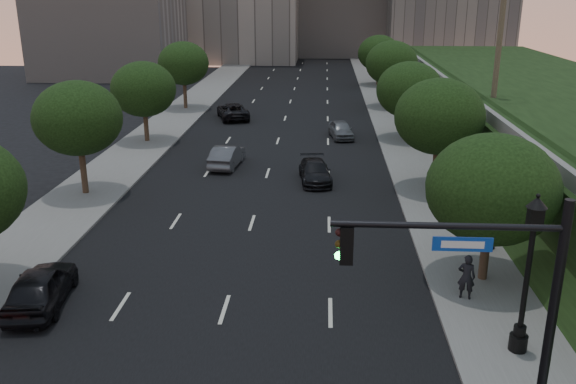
# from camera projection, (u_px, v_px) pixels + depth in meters

# --- Properties ---
(road_surface) EXTENTS (16.00, 140.00, 0.02)m
(road_surface) POSITION_uv_depth(u_px,v_px,m) (276.00, 147.00, 46.69)
(road_surface) COLOR black
(road_surface) RESTS_ON ground
(sidewalk_right) EXTENTS (4.50, 140.00, 0.15)m
(sidewalk_right) POSITION_uv_depth(u_px,v_px,m) (411.00, 148.00, 46.09)
(sidewalk_right) COLOR slate
(sidewalk_right) RESTS_ON ground
(sidewalk_left) EXTENTS (4.50, 140.00, 0.15)m
(sidewalk_left) POSITION_uv_depth(u_px,v_px,m) (144.00, 144.00, 47.24)
(sidewalk_left) COLOR slate
(sidewalk_left) RESTS_ON ground
(parapet_wall) EXTENTS (0.35, 90.00, 0.70)m
(parapet_wall) POSITION_uv_depth(u_px,v_px,m) (465.00, 97.00, 42.67)
(parapet_wall) COLOR slate
(parapet_wall) RESTS_ON embankment
(office_block_filler) EXTENTS (18.00, 16.00, 14.00)m
(office_block_filler) POSITION_uv_depth(u_px,v_px,m) (110.00, 24.00, 83.82)
(office_block_filler) COLOR #A8A19A
(office_block_filler) RESTS_ON ground
(tree_right_a) EXTENTS (5.20, 5.20, 6.24)m
(tree_right_a) POSITION_uv_depth(u_px,v_px,m) (492.00, 189.00, 24.01)
(tree_right_a) COLOR #38281C
(tree_right_a) RESTS_ON ground
(tree_right_b) EXTENTS (5.20, 5.20, 6.74)m
(tree_right_b) POSITION_uv_depth(u_px,v_px,m) (439.00, 117.00, 35.22)
(tree_right_b) COLOR #38281C
(tree_right_b) RESTS_ON ground
(tree_right_c) EXTENTS (5.20, 5.20, 6.24)m
(tree_right_c) POSITION_uv_depth(u_px,v_px,m) (410.00, 90.00, 47.68)
(tree_right_c) COLOR #38281C
(tree_right_c) RESTS_ON ground
(tree_right_d) EXTENTS (5.20, 5.20, 6.74)m
(tree_right_d) POSITION_uv_depth(u_px,v_px,m) (392.00, 63.00, 60.79)
(tree_right_d) COLOR #38281C
(tree_right_d) RESTS_ON ground
(tree_right_e) EXTENTS (5.20, 5.20, 6.24)m
(tree_right_e) POSITION_uv_depth(u_px,v_px,m) (379.00, 53.00, 75.15)
(tree_right_e) COLOR #38281C
(tree_right_e) RESTS_ON ground
(tree_left_b) EXTENTS (5.00, 5.00, 6.71)m
(tree_left_b) POSITION_uv_depth(u_px,v_px,m) (78.00, 118.00, 34.46)
(tree_left_b) COLOR #38281C
(tree_left_b) RESTS_ON ground
(tree_left_c) EXTENTS (5.00, 5.00, 6.34)m
(tree_left_c) POSITION_uv_depth(u_px,v_px,m) (143.00, 89.00, 46.89)
(tree_left_c) COLOR #38281C
(tree_left_c) RESTS_ON ground
(tree_left_d) EXTENTS (5.00, 5.00, 6.71)m
(tree_left_d) POSITION_uv_depth(u_px,v_px,m) (183.00, 63.00, 60.03)
(tree_left_d) COLOR #38281C
(tree_left_d) RESTS_ON ground
(traffic_signal_mast) EXTENTS (5.68, 0.56, 7.00)m
(traffic_signal_mast) POSITION_uv_depth(u_px,v_px,m) (505.00, 328.00, 14.85)
(traffic_signal_mast) COLOR black
(traffic_signal_mast) RESTS_ON ground
(street_lamp) EXTENTS (0.64, 0.64, 5.62)m
(street_lamp) POSITION_uv_depth(u_px,v_px,m) (526.00, 282.00, 19.42)
(street_lamp) COLOR black
(street_lamp) RESTS_ON ground
(sedan_near_left) EXTENTS (2.48, 4.86, 1.58)m
(sedan_near_left) POSITION_uv_depth(u_px,v_px,m) (41.00, 287.00, 23.11)
(sedan_near_left) COLOR black
(sedan_near_left) RESTS_ON ground
(sedan_mid_left) EXTENTS (2.01, 4.64, 1.48)m
(sedan_mid_left) POSITION_uv_depth(u_px,v_px,m) (227.00, 156.00, 41.41)
(sedan_mid_left) COLOR #4D4F54
(sedan_mid_left) RESTS_ON ground
(sedan_far_left) EXTENTS (3.95, 5.85, 1.49)m
(sedan_far_left) POSITION_uv_depth(u_px,v_px,m) (233.00, 111.00, 56.75)
(sedan_far_left) COLOR black
(sedan_far_left) RESTS_ON ground
(sedan_near_right) EXTENTS (2.35, 4.70, 1.31)m
(sedan_near_right) POSITION_uv_depth(u_px,v_px,m) (315.00, 172.00, 38.17)
(sedan_near_right) COLOR black
(sedan_near_right) RESTS_ON ground
(sedan_far_right) EXTENTS (2.29, 4.31, 1.40)m
(sedan_far_right) POSITION_uv_depth(u_px,v_px,m) (341.00, 129.00, 49.45)
(sedan_far_right) COLOR slate
(sedan_far_right) RESTS_ON ground
(pedestrian_a) EXTENTS (0.75, 0.59, 1.81)m
(pedestrian_a) POSITION_uv_depth(u_px,v_px,m) (466.00, 277.00, 23.33)
(pedestrian_a) COLOR black
(pedestrian_a) RESTS_ON sidewalk_right
(pedestrian_b) EXTENTS (0.97, 0.77, 1.90)m
(pedestrian_b) POSITION_uv_depth(u_px,v_px,m) (487.00, 229.00, 27.88)
(pedestrian_b) COLOR black
(pedestrian_b) RESTS_ON sidewalk_right
(pedestrian_c) EXTENTS (1.17, 0.95, 1.86)m
(pedestrian_c) POSITION_uv_depth(u_px,v_px,m) (457.00, 193.00, 32.79)
(pedestrian_c) COLOR black
(pedestrian_c) RESTS_ON sidewalk_right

